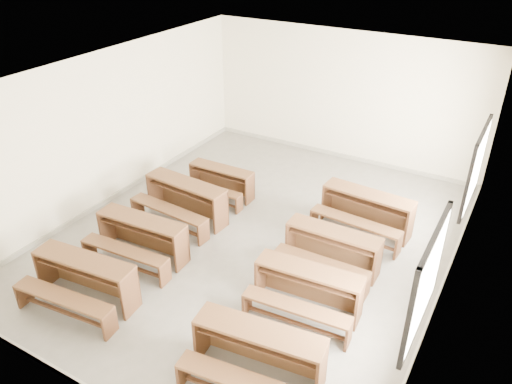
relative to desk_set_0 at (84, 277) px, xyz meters
The scene contains 9 objects.
room 3.74m from the desk_set_0, 62.07° to the left, with size 8.50×8.50×3.20m.
desk_set_0 is the anchor object (origin of this frame).
desk_set_1 1.37m from the desk_set_0, 90.78° to the left, with size 1.77×1.00×0.77m.
desk_set_2 2.82m from the desk_set_0, 92.64° to the left, with size 1.87×1.06×0.81m.
desk_set_3 3.96m from the desk_set_0, 90.31° to the left, with size 1.49×0.79×0.67m.
desk_set_4 3.17m from the desk_set_0, ahead, with size 1.88×1.13×0.80m.
desk_set_5 3.56m from the desk_set_0, 26.45° to the left, with size 1.75×1.01×0.76m.
desk_set_6 4.16m from the desk_set_0, 41.85° to the left, with size 1.68×0.88×0.75m.
desk_set_7 5.32m from the desk_set_0, 52.94° to the left, with size 1.85×1.05×0.80m.
Camera 1 is at (4.04, -6.97, 5.56)m, focal length 35.00 mm.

